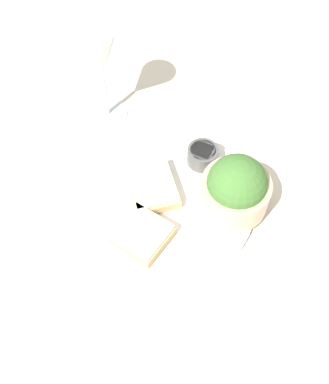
{
  "coord_description": "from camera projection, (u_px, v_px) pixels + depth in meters",
  "views": [
    {
      "loc": [
        -0.31,
        0.27,
        0.67
      ],
      "look_at": [
        0.0,
        0.0,
        0.03
      ],
      "focal_mm": 45.0,
      "sensor_mm": 36.0,
      "label": 1
    }
  ],
  "objects": [
    {
      "name": "napkin",
      "position": [
        186.0,
        368.0,
        0.65
      ],
      "size": [
        0.17,
        0.19,
        0.01
      ],
      "color": "beige",
      "rests_on": "ground_plane"
    },
    {
      "name": "cheese_toast_near",
      "position": [
        152.0,
        187.0,
        0.78
      ],
      "size": [
        0.11,
        0.11,
        0.03
      ],
      "color": "tan",
      "rests_on": "dinner_plate"
    },
    {
      "name": "cheese_toast_far",
      "position": [
        142.0,
        234.0,
        0.73
      ],
      "size": [
        0.09,
        0.09,
        0.03
      ],
      "color": "tan",
      "rests_on": "dinner_plate"
    },
    {
      "name": "ground_plane",
      "position": [
        164.0,
        203.0,
        0.79
      ],
      "size": [
        4.0,
        4.0,
        0.0
      ],
      "primitive_type": "plane",
      "color": "beige"
    },
    {
      "name": "sauce_ramekin",
      "position": [
        203.0,
        155.0,
        0.81
      ],
      "size": [
        0.05,
        0.05,
        0.03
      ],
      "color": "#4C4C4C",
      "rests_on": "dinner_plate"
    },
    {
      "name": "dinner_plate",
      "position": [
        164.0,
        201.0,
        0.79
      ],
      "size": [
        0.29,
        0.29,
        0.01
      ],
      "color": "white",
      "rests_on": "ground_plane"
    },
    {
      "name": "wine_glass",
      "position": [
        100.0,
        58.0,
        0.79
      ],
      "size": [
        0.07,
        0.07,
        0.19
      ],
      "color": "silver",
      "rests_on": "ground_plane"
    },
    {
      "name": "salad_bowl",
      "position": [
        236.0,
        188.0,
        0.74
      ],
      "size": [
        0.11,
        0.11,
        0.1
      ],
      "color": "tan",
      "rests_on": "dinner_plate"
    }
  ]
}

